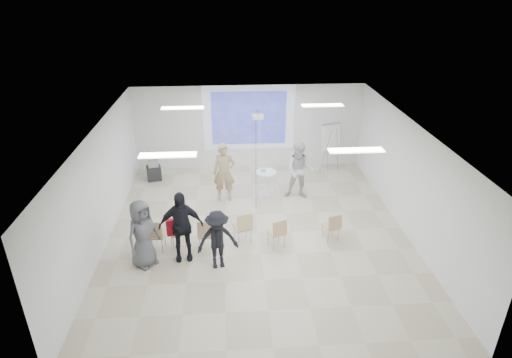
{
  "coord_description": "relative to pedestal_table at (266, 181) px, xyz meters",
  "views": [
    {
      "loc": [
        -0.71,
        -9.86,
        6.37
      ],
      "look_at": [
        0.0,
        0.8,
        1.25
      ],
      "focal_mm": 30.0,
      "sensor_mm": 36.0,
      "label": 1
    }
  ],
  "objects": [
    {
      "name": "fluor_panel_se",
      "position": [
        1.58,
        -3.78,
        2.52
      ],
      "size": [
        1.2,
        0.3,
        0.02
      ],
      "primitive_type": "cube",
      "color": "white",
      "rests_on": "ceiling"
    },
    {
      "name": "flipchart_easel",
      "position": [
        2.35,
        1.47,
        0.9
      ],
      "size": [
        0.77,
        0.6,
        1.83
      ],
      "rotation": [
        0.0,
        0.0,
        0.29
      ],
      "color": "gray",
      "rests_on": "floor"
    },
    {
      "name": "pedestal_table",
      "position": [
        0.0,
        0.0,
        0.0
      ],
      "size": [
        0.7,
        0.7,
        0.8
      ],
      "rotation": [
        0.0,
        0.0,
        -0.09
      ],
      "color": "silver",
      "rests_on": "floor"
    },
    {
      "name": "chair_left_mid",
      "position": [
        -2.5,
        -2.82,
        0.03
      ],
      "size": [
        0.48,
        0.5,
        0.81
      ],
      "rotation": [
        0.0,
        0.0,
        0.29
      ],
      "color": "tan",
      "rests_on": "floor"
    },
    {
      "name": "audience_outer",
      "position": [
        -3.23,
        -3.48,
        0.52
      ],
      "size": [
        1.09,
        1.12,
        1.94
      ],
      "primitive_type": "imported",
      "rotation": [
        0.0,
        0.0,
        0.86
      ],
      "color": "#58585D",
      "rests_on": "floor"
    },
    {
      "name": "ceiling_projector",
      "position": [
        -0.32,
        -0.79,
        2.24
      ],
      "size": [
        0.3,
        0.25,
        3.0
      ],
      "color": "white",
      "rests_on": "ceiling"
    },
    {
      "name": "wall_back",
      "position": [
        -0.42,
        2.27,
        1.05
      ],
      "size": [
        8.0,
        0.1,
        3.0
      ],
      "primitive_type": "cube",
      "color": "silver",
      "rests_on": "floor"
    },
    {
      "name": "fluor_panel_ne",
      "position": [
        1.58,
        -0.28,
        2.52
      ],
      "size": [
        1.2,
        0.3,
        0.02
      ],
      "primitive_type": "cube",
      "color": "white",
      "rests_on": "ceiling"
    },
    {
      "name": "chair_far_left",
      "position": [
        -3.04,
        -2.99,
        0.1
      ],
      "size": [
        0.46,
        0.49,
        0.92
      ],
      "rotation": [
        0.0,
        0.0,
        -0.07
      ],
      "color": "tan",
      "rests_on": "floor"
    },
    {
      "name": "ceiling",
      "position": [
        -0.42,
        -2.28,
        2.6
      ],
      "size": [
        8.0,
        9.0,
        0.1
      ],
      "primitive_type": "cube",
      "color": "white",
      "rests_on": "wall_back"
    },
    {
      "name": "red_jacket",
      "position": [
        -2.52,
        -2.98,
        0.27
      ],
      "size": [
        0.48,
        0.24,
        0.44
      ],
      "primitive_type": "cube",
      "rotation": [
        0.0,
        0.0,
        0.29
      ],
      "color": "#A61424",
      "rests_on": "chair_left_mid"
    },
    {
      "name": "chair_right_inner",
      "position": [
        0.04,
        -3.01,
        0.05
      ],
      "size": [
        0.52,
        0.53,
        0.84
      ],
      "rotation": [
        0.0,
        0.0,
        0.37
      ],
      "color": "tan",
      "rests_on": "floor"
    },
    {
      "name": "wall_right",
      "position": [
        3.63,
        -2.28,
        1.05
      ],
      "size": [
        0.1,
        9.0,
        3.0
      ],
      "primitive_type": "cube",
      "color": "silver",
      "rests_on": "floor"
    },
    {
      "name": "chair_right_far",
      "position": [
        1.49,
        -2.8,
        0.04
      ],
      "size": [
        0.48,
        0.5,
        0.82
      ],
      "rotation": [
        0.0,
        0.0,
        0.29
      ],
      "color": "tan",
      "rests_on": "floor"
    },
    {
      "name": "player_left",
      "position": [
        -1.31,
        -0.27,
        0.6
      ],
      "size": [
        0.78,
        0.55,
        2.09
      ],
      "primitive_type": "imported",
      "rotation": [
        0.0,
        0.0,
        -0.04
      ],
      "color": "tan",
      "rests_on": "floor"
    },
    {
      "name": "av_cart",
      "position": [
        -3.72,
        1.3,
        -0.12
      ],
      "size": [
        0.55,
        0.48,
        0.71
      ],
      "rotation": [
        0.0,
        0.0,
        0.24
      ],
      "color": "black",
      "rests_on": "floor"
    },
    {
      "name": "audience_left",
      "position": [
        -2.35,
        -3.27,
        0.6
      ],
      "size": [
        1.28,
        0.85,
        2.09
      ],
      "primitive_type": "imported",
      "rotation": [
        0.0,
        0.0,
        0.11
      ],
      "color": "black",
      "rests_on": "floor"
    },
    {
      "name": "laptop",
      "position": [
        -1.76,
        -2.92,
        0.04
      ],
      "size": [
        0.34,
        0.26,
        0.03
      ],
      "primitive_type": "imported",
      "rotation": [
        0.0,
        0.0,
        3.08
      ],
      "color": "black",
      "rests_on": "chair_left_inner"
    },
    {
      "name": "audience_mid",
      "position": [
        -1.47,
        -3.69,
        0.41
      ],
      "size": [
        1.19,
        0.79,
        1.71
      ],
      "primitive_type": "imported",
      "rotation": [
        0.0,
        0.0,
        0.17
      ],
      "color": "black",
      "rests_on": "floor"
    },
    {
      "name": "projection_image",
      "position": [
        -0.42,
        2.19,
        1.4
      ],
      "size": [
        2.6,
        0.01,
        1.9
      ],
      "primitive_type": "cube",
      "color": "#3139A9",
      "rests_on": "wall_back"
    },
    {
      "name": "chair_left_inner",
      "position": [
        -1.76,
        -3.02,
        0.09
      ],
      "size": [
        0.45,
        0.48,
        0.9
      ],
      "rotation": [
        0.0,
        0.0,
        -0.06
      ],
      "color": "tan",
      "rests_on": "floor"
    },
    {
      "name": "player_right",
      "position": [
        1.02,
        -0.26,
        0.56
      ],
      "size": [
        1.12,
        0.97,
        2.02
      ],
      "primitive_type": "imported",
      "rotation": [
        0.0,
        0.0,
        -0.22
      ],
      "color": "silver",
      "rests_on": "floor"
    },
    {
      "name": "floor",
      "position": [
        -0.42,
        -2.28,
        -0.5
      ],
      "size": [
        8.0,
        9.0,
        0.1
      ],
      "primitive_type": "cube",
      "color": "beige",
      "rests_on": "ground"
    },
    {
      "name": "fluor_panel_nw",
      "position": [
        -2.42,
        -0.28,
        2.52
      ],
      "size": [
        1.2,
        0.3,
        0.02
      ],
      "primitive_type": "cube",
      "color": "white",
      "rests_on": "ceiling"
    },
    {
      "name": "chair_center",
      "position": [
        -0.82,
        -2.74,
        0.09
      ],
      "size": [
        0.55,
        0.57,
        0.9
      ],
      "rotation": [
        0.0,
        0.0,
        0.34
      ],
      "color": "tan",
      "rests_on": "floor"
    },
    {
      "name": "fluor_panel_sw",
      "position": [
        -2.42,
        -3.78,
        2.52
      ],
      "size": [
        1.2,
        0.3,
        0.02
      ],
      "primitive_type": "cube",
      "color": "white",
      "rests_on": "ceiling"
    },
    {
      "name": "controller_left",
      "position": [
        -1.13,
        -0.02,
        0.93
      ],
      "size": [
        0.04,
        0.12,
        0.04
      ],
      "primitive_type": "cube",
      "rotation": [
        0.0,
        0.0,
        -0.04
      ],
      "color": "silver",
      "rests_on": "player_left"
    },
    {
      "name": "projection_halo",
      "position": [
        -0.42,
        2.2,
        1.4
      ],
      "size": [
        3.2,
        0.01,
        2.3
      ],
      "primitive_type": "cube",
      "color": "silver",
      "rests_on": "wall_back"
    },
    {
      "name": "wall_left",
      "position": [
        -4.47,
        -2.28,
        1.05
      ],
      "size": [
        0.1,
        9.0,
        3.0
      ],
      "primitive_type": "cube",
      "color": "silver",
      "rests_on": "floor"
    },
    {
      "name": "controller_right",
      "position": [
        0.84,
        -0.01,
        0.92
      ],
      "size": [
        0.07,
        0.13,
        0.04
      ],
      "primitive_type": "cube",
      "rotation": [
        0.0,
        0.0,
        -0.22
      ],
      "color": "white",
      "rests_on": "player_right"
    }
  ]
}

